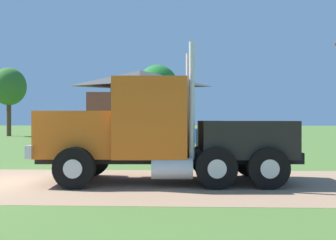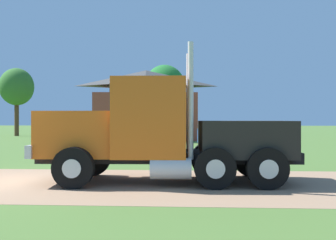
{
  "view_description": "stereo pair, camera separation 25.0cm",
  "coord_description": "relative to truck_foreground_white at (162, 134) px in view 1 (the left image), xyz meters",
  "views": [
    {
      "loc": [
        4.54,
        -10.7,
        1.68
      ],
      "look_at": [
        4.08,
        0.77,
        1.66
      ],
      "focal_mm": 44.09,
      "sensor_mm": 36.0,
      "label": 1
    },
    {
      "loc": [
        4.79,
        -10.69,
        1.68
      ],
      "look_at": [
        4.08,
        0.77,
        1.66
      ],
      "focal_mm": 44.09,
      "sensor_mm": 36.0,
      "label": 2
    }
  ],
  "objects": [
    {
      "name": "tree_far_right",
      "position": [
        -2.83,
        41.37,
        4.4
      ],
      "size": [
        5.33,
        5.33,
        8.63
      ],
      "color": "#513823",
      "rests_on": "ground_plane"
    },
    {
      "name": "dirt_track",
      "position": [
        -3.92,
        -0.33,
        -1.27
      ],
      "size": [
        120.0,
        5.64,
        0.01
      ],
      "primitive_type": "cube",
      "color": "#987659",
      "rests_on": "ground_plane"
    },
    {
      "name": "tree_mid",
      "position": [
        -17.0,
        29.56,
        3.65
      ],
      "size": [
        3.42,
        3.42,
        6.86
      ],
      "color": "#513823",
      "rests_on": "ground_plane"
    },
    {
      "name": "tree_right",
      "position": [
        -4.41,
        32.61,
        3.38
      ],
      "size": [
        3.22,
        3.22,
        6.49
      ],
      "color": "#513823",
      "rests_on": "ground_plane"
    },
    {
      "name": "shed_building",
      "position": [
        -3.06,
        22.89,
        1.49
      ],
      "size": [
        8.91,
        6.28,
        5.74
      ],
      "color": "brown",
      "rests_on": "ground_plane"
    },
    {
      "name": "visitor_far_side",
      "position": [
        1.23,
        5.31,
        -0.43
      ],
      "size": [
        0.45,
        0.47,
        1.59
      ],
      "color": "#264C8C",
      "rests_on": "ground_plane"
    },
    {
      "name": "ground_plane",
      "position": [
        -3.92,
        -0.33,
        -1.28
      ],
      "size": [
        200.0,
        200.0,
        0.0
      ],
      "primitive_type": "plane",
      "color": "#496A2E"
    },
    {
      "name": "truck_foreground_white",
      "position": [
        0.0,
        0.0,
        0.0
      ],
      "size": [
        6.95,
        2.88,
        3.59
      ],
      "color": "black",
      "rests_on": "ground_plane"
    }
  ]
}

